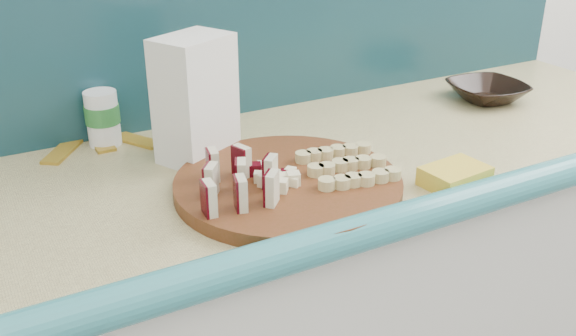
{
  "coord_description": "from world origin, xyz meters",
  "views": [
    {
      "loc": [
        -0.33,
        0.5,
        1.42
      ],
      "look_at": [
        0.15,
        1.38,
        0.95
      ],
      "focal_mm": 40.0,
      "sensor_mm": 36.0,
      "label": 1
    }
  ],
  "objects": [
    {
      "name": "banana_slices",
      "position": [
        0.26,
        1.36,
        0.94
      ],
      "size": [
        0.17,
        0.17,
        0.02
      ],
      "color": "#CABC7B",
      "rests_on": "cutting_board"
    },
    {
      "name": "canister",
      "position": [
        -0.08,
        1.74,
        0.97
      ],
      "size": [
        0.07,
        0.07,
        0.11
      ],
      "rotation": [
        0.0,
        0.0,
        0.14
      ],
      "color": "white",
      "rests_on": "kitchen_counter"
    },
    {
      "name": "apple_wedges",
      "position": [
        0.05,
        1.37,
        0.96
      ],
      "size": [
        0.15,
        0.16,
        0.05
      ],
      "color": "beige",
      "rests_on": "cutting_board"
    },
    {
      "name": "backsplash",
      "position": [
        0.1,
        1.79,
        1.16
      ],
      "size": [
        2.2,
        0.02,
        0.5
      ],
      "primitive_type": "cube",
      "color": "teal",
      "rests_on": "kitchen_counter"
    },
    {
      "name": "apple_chunks",
      "position": [
        0.12,
        1.38,
        0.94
      ],
      "size": [
        0.07,
        0.06,
        0.02
      ],
      "color": "#FDF4CA",
      "rests_on": "cutting_board"
    },
    {
      "name": "banana_peel",
      "position": [
        -0.09,
        1.76,
        0.91
      ],
      "size": [
        0.24,
        0.2,
        0.01
      ],
      "rotation": [
        0.0,
        0.0,
        -0.17
      ],
      "color": "gold",
      "rests_on": "kitchen_counter"
    },
    {
      "name": "cutting_board",
      "position": [
        0.15,
        1.38,
        0.92
      ],
      "size": [
        0.46,
        0.46,
        0.02
      ],
      "primitive_type": "cylinder",
      "rotation": [
        0.0,
        0.0,
        -0.17
      ],
      "color": "#4E2C10",
      "rests_on": "kitchen_counter"
    },
    {
      "name": "sponge",
      "position": [
        0.42,
        1.26,
        0.93
      ],
      "size": [
        0.12,
        0.09,
        0.03
      ],
      "primitive_type": "cube",
      "rotation": [
        0.0,
        0.0,
        0.1
      ],
      "color": "yellow",
      "rests_on": "kitchen_counter"
    },
    {
      "name": "flour_bag",
      "position": [
        0.07,
        1.59,
        1.03
      ],
      "size": [
        0.17,
        0.15,
        0.24
      ],
      "primitive_type": "cube",
      "rotation": [
        0.0,
        0.0,
        0.47
      ],
      "color": "white",
      "rests_on": "kitchen_counter"
    },
    {
      "name": "brown_bowl",
      "position": [
        0.81,
        1.58,
        0.93
      ],
      "size": [
        0.2,
        0.2,
        0.04
      ],
      "primitive_type": "imported",
      "rotation": [
        0.0,
        0.0,
        -0.11
      ],
      "color": "black",
      "rests_on": "kitchen_counter"
    }
  ]
}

